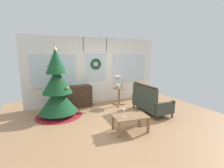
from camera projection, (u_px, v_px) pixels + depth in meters
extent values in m
plane|color=#AD7F56|center=(118.00, 121.00, 4.55)|extent=(6.76, 6.76, 0.00)
cube|color=white|center=(54.00, 73.00, 5.61)|extent=(2.15, 0.08, 2.55)
cube|color=white|center=(129.00, 70.00, 6.81)|extent=(2.15, 0.08, 2.55)
cube|color=white|center=(95.00, 44.00, 6.03)|extent=(0.94, 0.08, 0.50)
cube|color=silver|center=(96.00, 77.00, 6.22)|extent=(0.90, 0.05, 2.05)
cube|color=white|center=(96.00, 92.00, 6.30)|extent=(0.78, 0.02, 0.80)
cube|color=silver|center=(96.00, 68.00, 6.13)|extent=(0.78, 0.01, 1.10)
cube|color=silver|center=(54.00, 71.00, 5.55)|extent=(1.50, 0.01, 1.10)
cube|color=silver|center=(130.00, 68.00, 6.74)|extent=(1.50, 0.01, 1.10)
cube|color=silver|center=(55.00, 86.00, 5.64)|extent=(1.59, 0.06, 0.03)
cube|color=silver|center=(130.00, 81.00, 6.83)|extent=(1.59, 0.06, 0.03)
torus|color=#164424|center=(96.00, 64.00, 6.07)|extent=(0.41, 0.09, 0.41)
cube|color=red|center=(96.00, 67.00, 6.08)|extent=(0.10, 0.02, 0.10)
cylinder|color=#4C331E|center=(59.00, 112.00, 4.96)|extent=(0.10, 0.10, 0.23)
cone|color=maroon|center=(59.00, 114.00, 4.97)|extent=(1.41, 1.41, 0.10)
cone|color=#194C28|center=(58.00, 100.00, 4.88)|extent=(1.18, 1.18, 0.75)
cone|color=#194C28|center=(57.00, 81.00, 4.78)|extent=(0.89, 0.89, 0.75)
cone|color=#194C28|center=(56.00, 61.00, 4.67)|extent=(0.61, 0.61, 0.75)
cone|color=#E0BC4C|center=(55.00, 48.00, 4.61)|extent=(0.12, 0.12, 0.12)
sphere|color=red|center=(61.00, 81.00, 4.49)|extent=(0.05, 0.05, 0.05)
sphere|color=gold|center=(68.00, 88.00, 4.66)|extent=(0.07, 0.07, 0.07)
sphere|color=silver|center=(42.00, 99.00, 4.76)|extent=(0.05, 0.05, 0.05)
sphere|color=#264CB2|center=(55.00, 99.00, 5.33)|extent=(0.05, 0.05, 0.05)
sphere|color=red|center=(51.00, 68.00, 4.84)|extent=(0.06, 0.06, 0.06)
sphere|color=gold|center=(47.00, 66.00, 4.64)|extent=(0.06, 0.06, 0.06)
sphere|color=silver|center=(66.00, 72.00, 4.87)|extent=(0.07, 0.07, 0.07)
cube|color=#3D281C|center=(79.00, 96.00, 5.80)|extent=(0.92, 0.48, 0.78)
sphere|color=tan|center=(75.00, 93.00, 5.50)|extent=(0.03, 0.03, 0.03)
sphere|color=tan|center=(85.00, 92.00, 5.66)|extent=(0.03, 0.03, 0.03)
sphere|color=tan|center=(76.00, 101.00, 5.55)|extent=(0.03, 0.03, 0.03)
sphere|color=tan|center=(86.00, 100.00, 5.71)|extent=(0.03, 0.03, 0.03)
cylinder|color=#3D281C|center=(172.00, 115.00, 4.82)|extent=(0.05, 0.05, 0.14)
cylinder|color=#3D281C|center=(147.00, 104.00, 5.99)|extent=(0.05, 0.05, 0.14)
cylinder|color=#3D281C|center=(156.00, 118.00, 4.59)|extent=(0.05, 0.05, 0.14)
cylinder|color=#3D281C|center=(134.00, 105.00, 5.76)|extent=(0.05, 0.05, 0.14)
cube|color=#384238|center=(151.00, 106.00, 5.27)|extent=(0.73, 1.24, 0.14)
cube|color=#384238|center=(144.00, 96.00, 5.09)|extent=(0.13, 1.23, 0.62)
cube|color=#3D281C|center=(145.00, 85.00, 5.03)|extent=(0.09, 1.21, 0.06)
cube|color=#384238|center=(165.00, 108.00, 4.65)|extent=(0.66, 0.10, 0.38)
cylinder|color=#3D281C|center=(173.00, 102.00, 4.73)|extent=(0.09, 0.09, 0.09)
cube|color=#384238|center=(141.00, 98.00, 5.85)|extent=(0.66, 0.10, 0.38)
cylinder|color=#3D281C|center=(147.00, 93.00, 5.93)|extent=(0.09, 0.09, 0.09)
cylinder|color=#8E6642|center=(119.00, 88.00, 5.89)|extent=(0.48, 0.48, 0.02)
cylinder|color=#8E6642|center=(119.00, 97.00, 5.95)|extent=(0.07, 0.07, 0.66)
cube|color=#8E6642|center=(123.00, 104.00, 6.07)|extent=(0.20, 0.05, 0.04)
cube|color=#8E6642|center=(116.00, 104.00, 6.10)|extent=(0.14, 0.20, 0.04)
cube|color=#8E6642|center=(119.00, 106.00, 5.85)|extent=(0.14, 0.20, 0.04)
sphere|color=silver|center=(117.00, 86.00, 5.88)|extent=(0.16, 0.16, 0.16)
cylinder|color=silver|center=(117.00, 82.00, 5.86)|extent=(0.02, 0.02, 0.06)
cone|color=silver|center=(117.00, 79.00, 5.84)|extent=(0.28, 0.28, 0.20)
cylinder|color=#99ADBC|center=(122.00, 86.00, 5.86)|extent=(0.09, 0.09, 0.16)
sphere|color=#99ADBC|center=(122.00, 84.00, 5.84)|extent=(0.10, 0.10, 0.10)
cylinder|color=#4C7042|center=(122.00, 81.00, 5.82)|extent=(0.07, 0.01, 0.17)
cylinder|color=#4C7042|center=(122.00, 81.00, 5.83)|extent=(0.01, 0.01, 0.18)
cylinder|color=#4C7042|center=(123.00, 81.00, 5.83)|extent=(0.07, 0.01, 0.17)
cube|color=#8E6642|center=(130.00, 116.00, 3.89)|extent=(0.88, 0.59, 0.03)
cube|color=#8E6642|center=(119.00, 130.00, 3.60)|extent=(0.05, 0.05, 0.38)
cube|color=#8E6642|center=(148.00, 125.00, 3.84)|extent=(0.05, 0.05, 0.38)
cube|color=#8E6642|center=(113.00, 122.00, 4.01)|extent=(0.05, 0.05, 0.38)
cube|color=#8E6642|center=(139.00, 119.00, 4.25)|extent=(0.05, 0.05, 0.38)
cylinder|color=silver|center=(124.00, 116.00, 3.82)|extent=(0.06, 0.06, 0.01)
cylinder|color=silver|center=(124.00, 114.00, 3.81)|extent=(0.01, 0.01, 0.10)
cone|color=silver|center=(124.00, 111.00, 3.79)|extent=(0.08, 0.08, 0.09)
cube|color=red|center=(71.00, 113.00, 4.93)|extent=(0.17, 0.15, 0.17)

